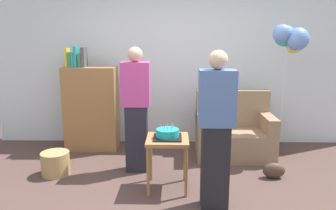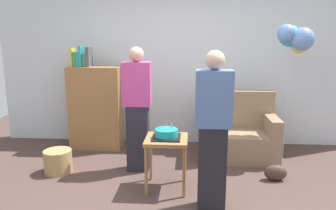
{
  "view_description": "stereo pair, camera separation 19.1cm",
  "coord_description": "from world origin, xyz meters",
  "px_view_note": "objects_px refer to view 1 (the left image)",
  "views": [
    {
      "loc": [
        -0.02,
        -3.3,
        1.76
      ],
      "look_at": [
        -0.1,
        0.51,
        0.95
      ],
      "focal_mm": 34.8,
      "sensor_mm": 36.0,
      "label": 1
    },
    {
      "loc": [
        0.17,
        -3.29,
        1.76
      ],
      "look_at": [
        -0.1,
        0.51,
        0.95
      ],
      "focal_mm": 34.8,
      "sensor_mm": 36.0,
      "label": 2
    }
  ],
  "objects_px": {
    "person_blowing_candles": "(136,109)",
    "wicker_basket": "(56,163)",
    "handbag": "(274,170)",
    "balloon_bunch": "(290,38)",
    "bookshelf": "(91,107)",
    "birthday_cake": "(168,134)",
    "person_holding_cake": "(216,130)",
    "side_table": "(168,146)",
    "couch": "(234,134)"
  },
  "relations": [
    {
      "from": "side_table",
      "to": "birthday_cake",
      "type": "bearing_deg",
      "value": -146.62
    },
    {
      "from": "couch",
      "to": "handbag",
      "type": "bearing_deg",
      "value": -64.67
    },
    {
      "from": "side_table",
      "to": "bookshelf",
      "type": "bearing_deg",
      "value": 132.14
    },
    {
      "from": "person_holding_cake",
      "to": "wicker_basket",
      "type": "distance_m",
      "value": 2.2
    },
    {
      "from": "person_blowing_candles",
      "to": "side_table",
      "type": "bearing_deg",
      "value": -68.26
    },
    {
      "from": "side_table",
      "to": "wicker_basket",
      "type": "xyz_separation_m",
      "value": [
        -1.45,
        0.35,
        -0.37
      ]
    },
    {
      "from": "person_holding_cake",
      "to": "balloon_bunch",
      "type": "bearing_deg",
      "value": -126.7
    },
    {
      "from": "person_holding_cake",
      "to": "handbag",
      "type": "xyz_separation_m",
      "value": [
        0.84,
        0.71,
        -0.73
      ]
    },
    {
      "from": "wicker_basket",
      "to": "balloon_bunch",
      "type": "height_order",
      "value": "balloon_bunch"
    },
    {
      "from": "side_table",
      "to": "balloon_bunch",
      "type": "distance_m",
      "value": 2.3
    },
    {
      "from": "side_table",
      "to": "person_blowing_candles",
      "type": "bearing_deg",
      "value": 128.48
    },
    {
      "from": "couch",
      "to": "person_blowing_candles",
      "type": "height_order",
      "value": "person_blowing_candles"
    },
    {
      "from": "bookshelf",
      "to": "person_blowing_candles",
      "type": "relative_size",
      "value": 0.99
    },
    {
      "from": "birthday_cake",
      "to": "balloon_bunch",
      "type": "height_order",
      "value": "balloon_bunch"
    },
    {
      "from": "wicker_basket",
      "to": "handbag",
      "type": "xyz_separation_m",
      "value": [
        2.79,
        -0.05,
        -0.05
      ]
    },
    {
      "from": "bookshelf",
      "to": "person_holding_cake",
      "type": "distance_m",
      "value": 2.47
    },
    {
      "from": "birthday_cake",
      "to": "balloon_bunch",
      "type": "relative_size",
      "value": 0.17
    },
    {
      "from": "couch",
      "to": "person_holding_cake",
      "type": "relative_size",
      "value": 0.67
    },
    {
      "from": "balloon_bunch",
      "to": "bookshelf",
      "type": "bearing_deg",
      "value": 173.54
    },
    {
      "from": "handbag",
      "to": "wicker_basket",
      "type": "bearing_deg",
      "value": 178.98
    },
    {
      "from": "birthday_cake",
      "to": "person_holding_cake",
      "type": "height_order",
      "value": "person_holding_cake"
    },
    {
      "from": "person_blowing_candles",
      "to": "wicker_basket",
      "type": "xyz_separation_m",
      "value": [
        -1.04,
        -0.17,
        -0.68
      ]
    },
    {
      "from": "person_holding_cake",
      "to": "wicker_basket",
      "type": "relative_size",
      "value": 4.53
    },
    {
      "from": "birthday_cake",
      "to": "handbag",
      "type": "distance_m",
      "value": 1.48
    },
    {
      "from": "bookshelf",
      "to": "handbag",
      "type": "bearing_deg",
      "value": -22.28
    },
    {
      "from": "person_blowing_candles",
      "to": "person_holding_cake",
      "type": "distance_m",
      "value": 1.3
    },
    {
      "from": "birthday_cake",
      "to": "handbag",
      "type": "xyz_separation_m",
      "value": [
        1.33,
        0.31,
        -0.57
      ]
    },
    {
      "from": "bookshelf",
      "to": "side_table",
      "type": "bearing_deg",
      "value": -47.86
    },
    {
      "from": "wicker_basket",
      "to": "bookshelf",
      "type": "bearing_deg",
      "value": 77.04
    },
    {
      "from": "birthday_cake",
      "to": "side_table",
      "type": "bearing_deg",
      "value": 33.38
    },
    {
      "from": "bookshelf",
      "to": "balloon_bunch",
      "type": "bearing_deg",
      "value": -6.46
    },
    {
      "from": "balloon_bunch",
      "to": "wicker_basket",
      "type": "bearing_deg",
      "value": -167.83
    },
    {
      "from": "couch",
      "to": "birthday_cake",
      "type": "bearing_deg",
      "value": -131.17
    },
    {
      "from": "person_blowing_candles",
      "to": "handbag",
      "type": "xyz_separation_m",
      "value": [
        1.75,
        -0.22,
        -0.73
      ]
    },
    {
      "from": "handbag",
      "to": "balloon_bunch",
      "type": "relative_size",
      "value": 0.15
    },
    {
      "from": "birthday_cake",
      "to": "person_holding_cake",
      "type": "xyz_separation_m",
      "value": [
        0.5,
        -0.4,
        0.17
      ]
    },
    {
      "from": "birthday_cake",
      "to": "handbag",
      "type": "height_order",
      "value": "birthday_cake"
    },
    {
      "from": "balloon_bunch",
      "to": "person_holding_cake",
      "type": "bearing_deg",
      "value": -129.16
    },
    {
      "from": "birthday_cake",
      "to": "handbag",
      "type": "bearing_deg",
      "value": 12.88
    },
    {
      "from": "person_holding_cake",
      "to": "handbag",
      "type": "height_order",
      "value": "person_holding_cake"
    },
    {
      "from": "couch",
      "to": "person_holding_cake",
      "type": "xyz_separation_m",
      "value": [
        -0.46,
        -1.5,
        0.49
      ]
    },
    {
      "from": "person_holding_cake",
      "to": "bookshelf",
      "type": "bearing_deg",
      "value": -43.12
    },
    {
      "from": "couch",
      "to": "side_table",
      "type": "distance_m",
      "value": 1.47
    },
    {
      "from": "handbag",
      "to": "balloon_bunch",
      "type": "bearing_deg",
      "value": 65.54
    },
    {
      "from": "wicker_basket",
      "to": "birthday_cake",
      "type": "bearing_deg",
      "value": -13.7
    },
    {
      "from": "couch",
      "to": "side_table",
      "type": "xyz_separation_m",
      "value": [
        -0.96,
        -1.1,
        0.18
      ]
    },
    {
      "from": "couch",
      "to": "balloon_bunch",
      "type": "distance_m",
      "value": 1.56
    },
    {
      "from": "bookshelf",
      "to": "handbag",
      "type": "distance_m",
      "value": 2.83
    },
    {
      "from": "couch",
      "to": "balloon_bunch",
      "type": "xyz_separation_m",
      "value": [
        0.7,
        -0.07,
        1.39
      ]
    },
    {
      "from": "wicker_basket",
      "to": "person_blowing_candles",
      "type": "bearing_deg",
      "value": 9.35
    }
  ]
}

